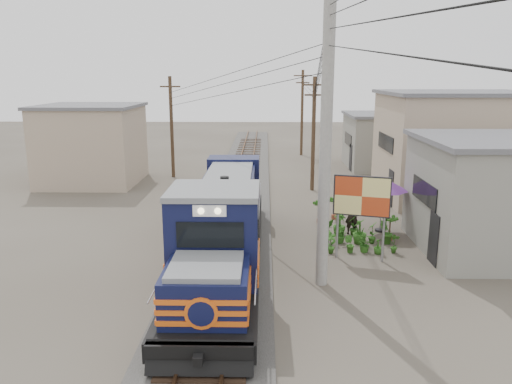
{
  "coord_description": "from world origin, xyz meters",
  "views": [
    {
      "loc": [
        1.52,
        -16.75,
        7.13
      ],
      "look_at": [
        1.14,
        4.06,
        2.2
      ],
      "focal_mm": 35.0,
      "sensor_mm": 36.0,
      "label": 1
    }
  ],
  "objects_px": {
    "locomotive": "(224,225)",
    "billboard": "(362,199)",
    "vendor": "(352,216)",
    "market_umbrella": "(383,184)"
  },
  "relations": [
    {
      "from": "locomotive",
      "to": "market_umbrella",
      "type": "xyz_separation_m",
      "value": [
        6.89,
        4.49,
        0.62
      ]
    },
    {
      "from": "billboard",
      "to": "locomotive",
      "type": "bearing_deg",
      "value": -154.94
    },
    {
      "from": "billboard",
      "to": "vendor",
      "type": "distance_m",
      "value": 3.62
    },
    {
      "from": "locomotive",
      "to": "billboard",
      "type": "height_order",
      "value": "locomotive"
    },
    {
      "from": "locomotive",
      "to": "market_umbrella",
      "type": "bearing_deg",
      "value": 33.1
    },
    {
      "from": "locomotive",
      "to": "billboard",
      "type": "distance_m",
      "value": 5.39
    },
    {
      "from": "locomotive",
      "to": "billboard",
      "type": "relative_size",
      "value": 4.42
    },
    {
      "from": "billboard",
      "to": "market_umbrella",
      "type": "bearing_deg",
      "value": 81.4
    },
    {
      "from": "billboard",
      "to": "market_umbrella",
      "type": "xyz_separation_m",
      "value": [
        1.64,
        3.63,
        -0.22
      ]
    },
    {
      "from": "vendor",
      "to": "locomotive",
      "type": "bearing_deg",
      "value": 30.91
    }
  ]
}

